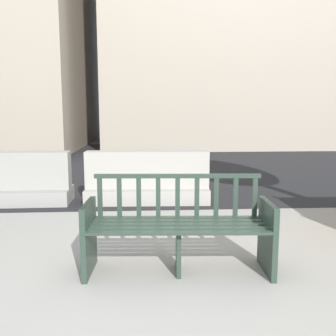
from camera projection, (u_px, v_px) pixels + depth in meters
name	position (u px, v px, depth m)	size (l,w,h in m)	color
ground_plane	(171.00, 299.00, 2.97)	(200.00, 200.00, 0.00)	gray
street_asphalt	(151.00, 160.00, 11.55)	(120.00, 12.00, 0.01)	black
street_bench	(178.00, 229.00, 3.44)	(1.71, 0.61, 0.88)	#28382D
jersey_barrier_centre	(147.00, 181.00, 6.14)	(2.02, 0.75, 0.84)	#9E998E
jersey_barrier_left	(7.00, 183.00, 6.01)	(2.01, 0.71, 0.84)	gray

